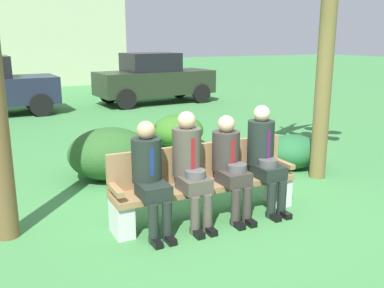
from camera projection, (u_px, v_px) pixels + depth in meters
name	position (u px, v px, depth m)	size (l,w,h in m)	color
ground_plane	(207.00, 207.00, 5.69)	(80.00, 80.00, 0.00)	#3F8244
park_bench	(204.00, 182.00, 5.32)	(2.36, 0.44, 0.90)	#99754C
seated_man_leftmost	(150.00, 172.00, 4.81)	(0.34, 0.72, 1.28)	#1E2823
seated_man_centerleft	(190.00, 164.00, 5.02)	(0.34, 0.72, 1.35)	#4C473D
seated_man_centerright	(230.00, 162.00, 5.25)	(0.34, 0.72, 1.26)	#38332D
seated_man_rightmost	(264.00, 153.00, 5.47)	(0.34, 0.72, 1.35)	#1E2823
shrub_near_bench	(178.00, 131.00, 8.77)	(1.05, 0.96, 0.66)	#367022
shrub_mid_lawn	(293.00, 151.00, 7.35)	(0.91, 0.84, 0.57)	#236033
shrub_far_lawn	(109.00, 153.00, 6.78)	(1.29, 1.18, 0.81)	#2A5624
parked_car_far	(154.00, 78.00, 14.48)	(4.00, 1.94, 1.68)	#232D1E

